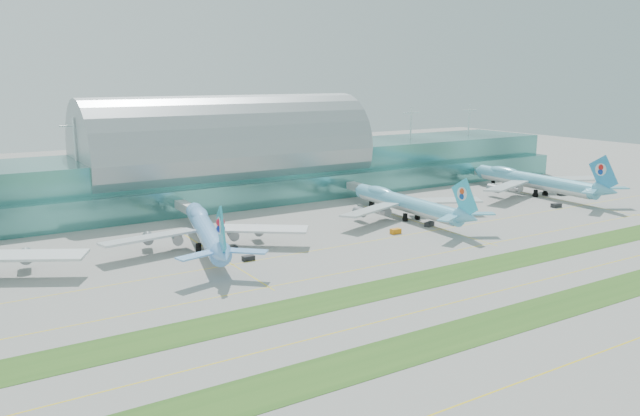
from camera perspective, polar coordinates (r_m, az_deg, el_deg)
ground at (r=161.80m, az=10.37°, el=-6.59°), size 700.00×700.00×0.00m
terminal at (r=265.74m, az=-8.42°, el=3.93°), size 340.00×69.10×36.00m
grass_strip_near at (r=143.64m, az=17.95°, el=-9.41°), size 420.00×12.00×0.08m
grass_strip_far at (r=163.20m, az=9.90°, el=-6.39°), size 420.00×12.00×0.08m
taxiline_a at (r=132.81m, az=24.63°, el=-11.76°), size 420.00×0.35×0.01m
taxiline_b at (r=152.36m, az=13.92°, el=-7.94°), size 420.00×0.35×0.01m
taxiline_c at (r=174.85m, az=6.42°, el=-5.04°), size 420.00×0.35×0.01m
taxiline_d at (r=191.88m, az=2.36°, el=-3.42°), size 420.00×0.35×0.01m
airliner_b at (r=190.06m, az=-10.41°, el=-1.91°), size 60.10×69.36×19.34m
airliner_c at (r=228.70m, az=7.77°, el=0.53°), size 61.61×69.90×19.25m
airliner_d at (r=287.25m, az=18.92°, el=2.45°), size 67.68×76.80×21.15m
gse_c at (r=187.70m, az=-8.06°, el=-3.69°), size 3.39×2.31×1.23m
gse_d at (r=177.40m, az=-6.57°, el=-4.57°), size 3.50×1.98×1.35m
gse_e at (r=206.96m, az=6.92°, el=-2.12°), size 3.53×1.93×1.66m
gse_f at (r=218.78m, az=9.97°, el=-1.46°), size 4.31×3.00×1.53m
gse_g at (r=263.34m, az=20.79°, el=0.23°), size 4.25×2.63×1.61m
gse_h at (r=290.83m, az=21.25°, el=1.24°), size 4.40×2.35×1.57m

